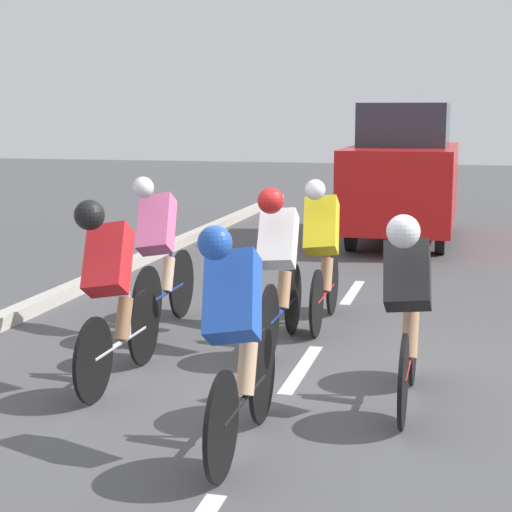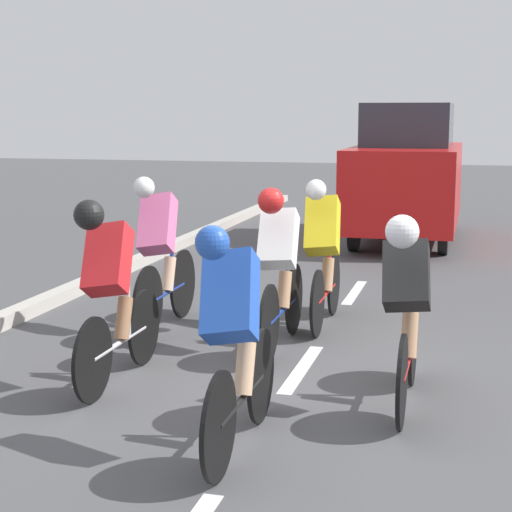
{
  "view_description": "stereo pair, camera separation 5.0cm",
  "coord_description": "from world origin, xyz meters",
  "px_view_note": "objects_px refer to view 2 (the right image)",
  "views": [
    {
      "loc": [
        -1.32,
        6.32,
        2.14
      ],
      "look_at": [
        0.4,
        -0.53,
        0.95
      ],
      "focal_mm": 60.0,
      "sensor_mm": 36.0,
      "label": 1
    },
    {
      "loc": [
        -1.37,
        6.31,
        2.14
      ],
      "look_at": [
        0.4,
        -0.53,
        0.95
      ],
      "focal_mm": 60.0,
      "sensor_mm": 36.0,
      "label": 2
    }
  ],
  "objects_px": {
    "cyclist_yellow": "(323,250)",
    "cyclist_pink": "(161,252)",
    "support_car": "(407,174)",
    "cyclist_white": "(279,264)",
    "cyclist_blue": "(234,334)",
    "cyclist_black": "(407,305)",
    "cyclist_red": "(111,286)"
  },
  "relations": [
    {
      "from": "cyclist_yellow",
      "to": "cyclist_pink",
      "type": "xyz_separation_m",
      "value": [
        1.53,
        0.53,
        0.01
      ]
    },
    {
      "from": "cyclist_blue",
      "to": "cyclist_black",
      "type": "relative_size",
      "value": 1.0
    },
    {
      "from": "cyclist_blue",
      "to": "cyclist_red",
      "type": "distance_m",
      "value": 1.7
    },
    {
      "from": "cyclist_black",
      "to": "cyclist_pink",
      "type": "distance_m",
      "value": 3.05
    },
    {
      "from": "cyclist_pink",
      "to": "support_car",
      "type": "bearing_deg",
      "value": -105.47
    },
    {
      "from": "cyclist_yellow",
      "to": "cyclist_pink",
      "type": "bearing_deg",
      "value": 19.17
    },
    {
      "from": "cyclist_white",
      "to": "cyclist_black",
      "type": "xyz_separation_m",
      "value": [
        -1.24,
        1.3,
        -0.02
      ]
    },
    {
      "from": "cyclist_blue",
      "to": "cyclist_black",
      "type": "height_order",
      "value": "cyclist_blue"
    },
    {
      "from": "cyclist_blue",
      "to": "cyclist_pink",
      "type": "height_order",
      "value": "cyclist_pink"
    },
    {
      "from": "cyclist_black",
      "to": "support_car",
      "type": "distance_m",
      "value": 8.4
    },
    {
      "from": "cyclist_yellow",
      "to": "support_car",
      "type": "relative_size",
      "value": 0.4
    },
    {
      "from": "cyclist_black",
      "to": "cyclist_yellow",
      "type": "bearing_deg",
      "value": -65.87
    },
    {
      "from": "cyclist_white",
      "to": "cyclist_black",
      "type": "height_order",
      "value": "cyclist_white"
    },
    {
      "from": "cyclist_yellow",
      "to": "cyclist_white",
      "type": "bearing_deg",
      "value": 75.78
    },
    {
      "from": "cyclist_red",
      "to": "cyclist_blue",
      "type": "bearing_deg",
      "value": 140.49
    },
    {
      "from": "cyclist_black",
      "to": "cyclist_yellow",
      "type": "xyz_separation_m",
      "value": [
        1.0,
        -2.24,
        0.01
      ]
    },
    {
      "from": "cyclist_white",
      "to": "cyclist_pink",
      "type": "distance_m",
      "value": 1.35
    },
    {
      "from": "support_car",
      "to": "cyclist_yellow",
      "type": "bearing_deg",
      "value": 87.06
    },
    {
      "from": "cyclist_yellow",
      "to": "cyclist_pink",
      "type": "height_order",
      "value": "cyclist_pink"
    },
    {
      "from": "cyclist_black",
      "to": "cyclist_pink",
      "type": "height_order",
      "value": "cyclist_pink"
    },
    {
      "from": "support_car",
      "to": "cyclist_pink",
      "type": "bearing_deg",
      "value": 74.53
    },
    {
      "from": "cyclist_black",
      "to": "cyclist_red",
      "type": "relative_size",
      "value": 1.0
    },
    {
      "from": "cyclist_blue",
      "to": "cyclist_red",
      "type": "height_order",
      "value": "cyclist_red"
    },
    {
      "from": "cyclist_pink",
      "to": "support_car",
      "type": "distance_m",
      "value": 6.92
    },
    {
      "from": "cyclist_white",
      "to": "support_car",
      "type": "distance_m",
      "value": 7.09
    },
    {
      "from": "cyclist_black",
      "to": "cyclist_yellow",
      "type": "distance_m",
      "value": 2.45
    },
    {
      "from": "cyclist_white",
      "to": "cyclist_pink",
      "type": "height_order",
      "value": "cyclist_pink"
    },
    {
      "from": "cyclist_blue",
      "to": "cyclist_black",
      "type": "distance_m",
      "value": 1.47
    },
    {
      "from": "support_car",
      "to": "cyclist_blue",
      "type": "bearing_deg",
      "value": 88.25
    },
    {
      "from": "cyclist_white",
      "to": "support_car",
      "type": "height_order",
      "value": "support_car"
    },
    {
      "from": "cyclist_blue",
      "to": "cyclist_yellow",
      "type": "bearing_deg",
      "value": -89.57
    },
    {
      "from": "cyclist_blue",
      "to": "cyclist_red",
      "type": "relative_size",
      "value": 1.0
    }
  ]
}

